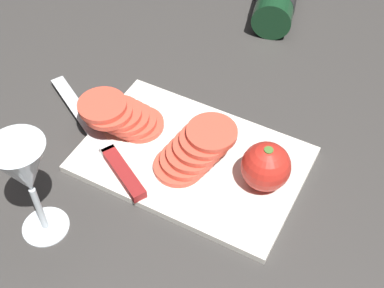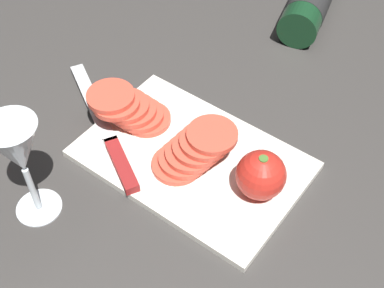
{
  "view_description": "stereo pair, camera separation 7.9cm",
  "coord_description": "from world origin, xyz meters",
  "px_view_note": "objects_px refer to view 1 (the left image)",
  "views": [
    {
      "loc": [
        0.23,
        -0.45,
        0.64
      ],
      "look_at": [
        -0.01,
        0.01,
        0.04
      ],
      "focal_mm": 50.0,
      "sensor_mm": 36.0,
      "label": 1
    },
    {
      "loc": [
        0.3,
        -0.41,
        0.64
      ],
      "look_at": [
        -0.01,
        0.01,
        0.04
      ],
      "focal_mm": 50.0,
      "sensor_mm": 36.0,
      "label": 2
    }
  ],
  "objects_px": {
    "whole_tomato": "(266,167)",
    "knife": "(113,158)",
    "wine_glass": "(25,172)",
    "tomato_slice_stack_near": "(195,149)",
    "tomato_slice_stack_far": "(121,115)"
  },
  "relations": [
    {
      "from": "whole_tomato",
      "to": "knife",
      "type": "bearing_deg",
      "value": -162.36
    },
    {
      "from": "knife",
      "to": "wine_glass",
      "type": "bearing_deg",
      "value": 110.74
    },
    {
      "from": "wine_glass",
      "to": "tomato_slice_stack_near",
      "type": "relative_size",
      "value": 1.41
    },
    {
      "from": "knife",
      "to": "tomato_slice_stack_near",
      "type": "distance_m",
      "value": 0.13
    },
    {
      "from": "knife",
      "to": "tomato_slice_stack_far",
      "type": "height_order",
      "value": "tomato_slice_stack_far"
    },
    {
      "from": "whole_tomato",
      "to": "knife",
      "type": "height_order",
      "value": "whole_tomato"
    },
    {
      "from": "wine_glass",
      "to": "tomato_slice_stack_far",
      "type": "bearing_deg",
      "value": 90.74
    },
    {
      "from": "whole_tomato",
      "to": "tomato_slice_stack_far",
      "type": "xyz_separation_m",
      "value": [
        -0.24,
        -0.0,
        -0.01
      ]
    },
    {
      "from": "knife",
      "to": "tomato_slice_stack_near",
      "type": "relative_size",
      "value": 2.25
    },
    {
      "from": "wine_glass",
      "to": "knife",
      "type": "height_order",
      "value": "wine_glass"
    },
    {
      "from": "wine_glass",
      "to": "knife",
      "type": "bearing_deg",
      "value": 81.1
    },
    {
      "from": "knife",
      "to": "tomato_slice_stack_near",
      "type": "height_order",
      "value": "tomato_slice_stack_near"
    },
    {
      "from": "wine_glass",
      "to": "tomato_slice_stack_far",
      "type": "height_order",
      "value": "wine_glass"
    },
    {
      "from": "wine_glass",
      "to": "tomato_slice_stack_near",
      "type": "bearing_deg",
      "value": 55.85
    },
    {
      "from": "knife",
      "to": "tomato_slice_stack_far",
      "type": "xyz_separation_m",
      "value": [
        -0.02,
        0.07,
        0.02
      ]
    }
  ]
}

